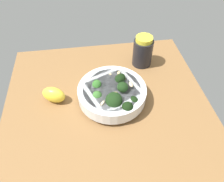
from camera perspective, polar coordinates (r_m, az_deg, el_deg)
ground_plane at (r=68.15cm, az=-1.14°, el=-4.71°), size 62.77×62.77×3.77cm
bowl_of_broccoli at (r=65.29cm, az=0.14°, el=-0.53°), size 20.57×20.57×8.38cm
lemon_wedge at (r=68.26cm, az=-15.02°, el=-0.98°), size 8.32×6.71×5.19cm
bottle_tall at (r=78.24cm, az=8.06°, el=10.27°), size 6.89×6.89×11.14cm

